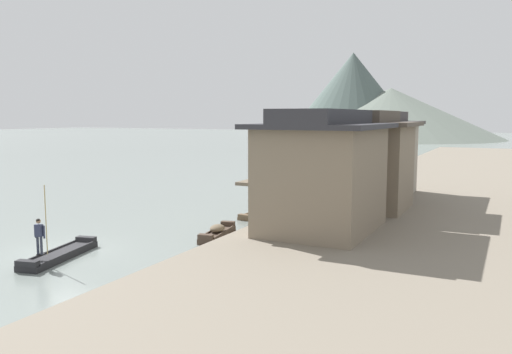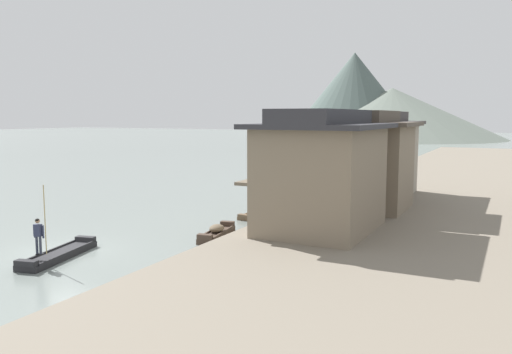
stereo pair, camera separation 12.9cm
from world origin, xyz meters
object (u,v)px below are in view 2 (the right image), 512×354
boat_moored_third (217,233)px  house_waterfront_tall (380,154)px  boat_midriver_upstream (397,164)px  boat_foreground_poled (59,255)px  boatman_person (39,232)px  house_waterfront_second (363,161)px  boat_upstream_distant (337,165)px  boat_moored_second (260,214)px  house_waterfront_nearest (322,172)px  boat_moored_far (339,186)px  boat_moored_nearest (312,173)px  boat_midriver_drifting (306,197)px

boat_moored_third → house_waterfront_tall: house_waterfront_tall is taller
boat_moored_third → boat_midriver_upstream: 45.30m
boat_foreground_poled → boatman_person: size_ratio=1.59×
house_waterfront_second → boat_upstream_distant: bearing=110.6°
boat_moored_third → boat_midriver_upstream: boat_moored_third is taller
boatman_person → house_waterfront_tall: 25.04m
boat_moored_third → boat_moored_second: bearing=95.3°
house_waterfront_nearest → house_waterfront_tall: (-0.27, 13.60, 0.01)m
boat_moored_third → house_waterfront_tall: 16.38m
boat_moored_far → boat_upstream_distant: boat_upstream_distant is taller
boat_moored_nearest → boat_midriver_drifting: size_ratio=0.84×
boat_moored_second → boat_upstream_distant: size_ratio=1.19×
boat_upstream_distant → house_waterfront_second: (11.73, -31.27, 3.39)m
boat_moored_nearest → boat_midriver_drifting: boat_midriver_drifting is taller
house_waterfront_tall → house_waterfront_nearest: bearing=-88.9°
boat_moored_third → boat_midriver_drifting: boat_moored_third is taller
boat_moored_far → boat_upstream_distant: size_ratio=1.11×
house_waterfront_nearest → house_waterfront_tall: size_ratio=1.13×
boat_moored_third → boat_midriver_drifting: 13.66m
boat_moored_nearest → boat_moored_second: size_ratio=1.18×
boat_midriver_drifting → house_waterfront_second: size_ratio=0.90×
boat_moored_far → house_waterfront_second: house_waterfront_second is taller
boat_midriver_drifting → boat_upstream_distant: 27.15m
boat_foreground_poled → boat_moored_far: 28.41m
house_waterfront_tall → boat_upstream_distant: bearing=114.4°
boat_midriver_upstream → house_waterfront_tall: 30.64m
house_waterfront_second → boat_foreground_poled: bearing=-122.1°
house_waterfront_nearest → boat_foreground_poled: bearing=-138.9°
boat_upstream_distant → house_waterfront_second: bearing=-69.4°
boat_midriver_upstream → house_waterfront_nearest: 44.09m
boatman_person → boat_midriver_drifting: size_ratio=0.52×
boat_midriver_drifting → house_waterfront_nearest: house_waterfront_nearest is taller
boat_foreground_poled → boatman_person: boatman_person is taller
boat_foreground_poled → house_waterfront_nearest: size_ratio=0.63×
boat_moored_third → house_waterfront_second: (5.44, 8.86, 3.36)m
house_waterfront_second → house_waterfront_tall: same height
boat_foreground_poled → boat_midriver_upstream: size_ratio=1.07×
house_waterfront_nearest → house_waterfront_tall: same height
boat_foreground_poled → house_waterfront_nearest: (9.58, 8.36, 3.44)m
boat_midriver_drifting → house_waterfront_second: 8.15m
boat_moored_second → house_waterfront_tall: (5.59, 8.75, 3.48)m
boat_midriver_upstream → boat_upstream_distant: size_ratio=1.29×
boat_moored_nearest → boat_midriver_upstream: (5.95, 15.63, -0.04)m
boat_moored_third → house_waterfront_tall: size_ratio=0.56×
boatman_person → house_waterfront_second: size_ratio=0.46×
boat_moored_second → boat_moored_third: size_ratio=1.10×
boat_moored_nearest → boat_midriver_upstream: boat_moored_nearest is taller
boat_foreground_poled → boat_midriver_drifting: (4.13, 20.39, 0.05)m
boat_moored_nearest → house_waterfront_nearest: size_ratio=0.64×
boat_midriver_upstream → boat_midriver_drifting: bearing=-90.7°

